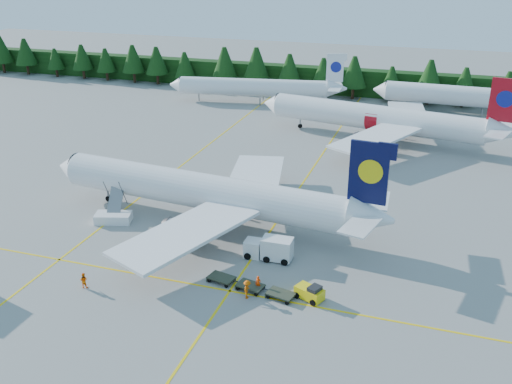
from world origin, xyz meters
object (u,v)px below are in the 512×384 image
(airliner_red, at_px, (370,117))
(baggage_tug, at_px, (310,292))
(airliner_navy, at_px, (196,190))
(airstairs, at_px, (114,214))
(service_truck, at_px, (269,248))

(airliner_red, relative_size, baggage_tug, 14.28)
(airliner_navy, xyz_separation_m, airstairs, (-9.63, -3.72, -3.04))
(airstairs, height_order, baggage_tug, airstairs)
(airliner_red, xyz_separation_m, baggage_tug, (1.76, -53.76, -3.20))
(airliner_red, bearing_deg, baggage_tug, -77.38)
(service_truck, bearing_deg, airliner_navy, 149.05)
(airliner_red, relative_size, service_truck, 8.36)
(airliner_navy, bearing_deg, airliner_red, 74.13)
(airstairs, xyz_separation_m, baggage_tug, (27.35, -9.36, -0.14))
(airliner_navy, relative_size, airliner_red, 1.00)
(airstairs, relative_size, service_truck, 1.25)
(airliner_red, xyz_separation_m, service_truck, (-4.40, -47.40, -2.65))
(airliner_red, bearing_deg, airstairs, -109.22)
(airliner_navy, xyz_separation_m, service_truck, (11.56, -6.73, -2.64))
(airliner_navy, distance_m, baggage_tug, 22.25)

